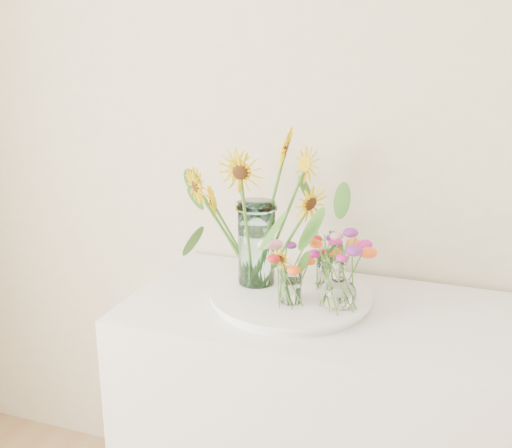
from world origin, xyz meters
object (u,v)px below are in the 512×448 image
small_vase_a (291,287)px  small_vase_b (338,284)px  small_vase_c (327,271)px  tray (291,298)px  mason_jar (256,244)px

small_vase_a → small_vase_b: small_vase_b is taller
small_vase_c → tray: bearing=-136.3°
tray → mason_jar: bearing=162.0°
tray → small_vase_b: 0.18m
tray → small_vase_a: 0.09m
tray → small_vase_c: small_vase_c is taller
tray → small_vase_c: 0.14m
small_vase_c → mason_jar: bearing=-168.2°
small_vase_a → small_vase_c: (0.07, 0.15, 0.00)m
small_vase_c → small_vase_a: bearing=-114.9°
small_vase_b → small_vase_a: bearing=-173.2°
mason_jar → small_vase_c: (0.21, 0.04, -0.07)m
mason_jar → small_vase_b: 0.29m
mason_jar → small_vase_b: bearing=-17.8°
small_vase_b → small_vase_c: 0.15m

